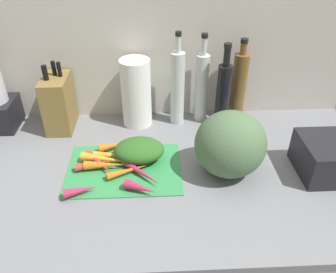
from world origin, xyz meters
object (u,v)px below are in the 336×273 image
object	(u,v)px
carrot_5	(99,163)
dish_rack	(336,157)
carrot_6	(81,190)
bottle_1	(202,86)
knife_block	(59,103)
bottle_3	(239,86)
winter_squash	(230,144)
bottle_0	(177,88)
carrot_7	(94,163)
carrot_4	(104,165)
carrot_0	(117,156)
carrot_2	(128,171)
carrot_1	(141,172)
carrot_3	(105,159)
bottle_2	(223,94)
carrot_9	(141,188)
paper_towel_roll	(136,93)
carrot_8	(114,146)
cutting_board	(124,169)

from	to	relation	value
carrot_5	dish_rack	world-z (taller)	dish_rack
carrot_5	carrot_6	xyz separation A→B (cm)	(-4.02, -13.20, 0.02)
bottle_1	knife_block	bearing A→B (deg)	-175.71
bottle_1	bottle_3	distance (cm)	14.75
winter_squash	bottle_0	world-z (taller)	bottle_0
carrot_7	knife_block	world-z (taller)	knife_block
carrot_4	bottle_0	distance (cm)	42.31
carrot_0	carrot_2	world-z (taller)	carrot_0
carrot_1	carrot_3	size ratio (longest dim) A/B	1.04
bottle_1	bottle_2	size ratio (longest dim) A/B	1.06
carrot_2	carrot_6	world-z (taller)	carrot_6
carrot_9	carrot_3	bearing A→B (deg)	130.03
carrot_6	knife_block	size ratio (longest dim) A/B	0.39
carrot_9	bottle_2	world-z (taller)	bottle_2
bottle_2	winter_squash	bearing A→B (deg)	-95.81
paper_towel_roll	bottle_0	xyz separation A→B (cm)	(16.14, 0.08, 1.88)
carrot_5	carrot_8	bearing A→B (deg)	67.29
knife_block	dish_rack	size ratio (longest dim) A/B	1.15
carrot_2	bottle_0	xyz separation A→B (cm)	(18.51, 33.29, 13.39)
carrot_5	winter_squash	xyz separation A→B (cm)	(42.73, -3.68, 8.77)
knife_block	carrot_8	bearing A→B (deg)	-39.15
carrot_1	carrot_8	xyz separation A→B (cm)	(-10.02, 14.99, 0.22)
dish_rack	paper_towel_roll	bearing A→B (deg)	152.27
carrot_9	bottle_3	size ratio (longest dim) A/B	0.31
carrot_3	knife_block	distance (cm)	33.26
carrot_2	carrot_5	size ratio (longest dim) A/B	1.01
cutting_board	bottle_3	xyz separation A→B (cm)	(44.53, 32.14, 14.13)
carrot_8	winter_squash	size ratio (longest dim) A/B	0.47
carrot_6	winter_squash	world-z (taller)	winter_squash
carrot_3	bottle_1	xyz separation A→B (cm)	(36.49, 29.82, 12.13)
bottle_2	dish_rack	size ratio (longest dim) A/B	1.44
carrot_4	bottle_3	bearing A→B (deg)	32.42
cutting_board	carrot_6	distance (cm)	17.27
carrot_1	carrot_2	xyz separation A→B (cm)	(-4.31, 1.15, -0.11)
carrot_2	carrot_5	bearing A→B (deg)	156.23
carrot_2	carrot_4	bearing A→B (deg)	159.99
carrot_8	winter_squash	xyz separation A→B (cm)	(38.73, -13.24, 8.68)
carrot_3	carrot_7	distance (cm)	3.98
winter_squash	carrot_8	bearing A→B (deg)	161.13
carrot_7	bottle_2	world-z (taller)	bottle_2
carrot_2	bottle_2	xyz separation A→B (cm)	(36.06, 30.54, 11.72)
dish_rack	carrot_1	bearing A→B (deg)	179.96
carrot_9	paper_towel_roll	xyz separation A→B (cm)	(-2.02, 42.08, 11.14)
cutting_board	carrot_9	xyz separation A→B (cm)	(5.83, -11.94, 1.99)
carrot_2	carrot_4	size ratio (longest dim) A/B	1.06
paper_towel_roll	bottle_3	xyz separation A→B (cm)	(40.72, 2.01, 1.01)
carrot_6	bottle_1	distance (cm)	62.68
carrot_9	bottle_3	world-z (taller)	bottle_3
carrot_7	winter_squash	world-z (taller)	winter_squash
carrot_7	carrot_6	bearing A→B (deg)	-99.16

